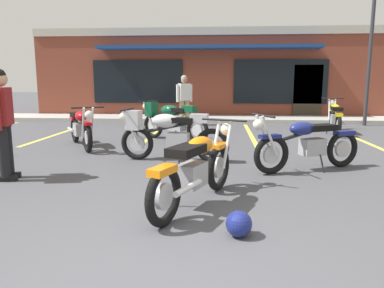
# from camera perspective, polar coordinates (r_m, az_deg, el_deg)

# --- Properties ---
(ground_plane) EXTENTS (80.00, 80.00, 0.00)m
(ground_plane) POSITION_cam_1_polar(r_m,az_deg,el_deg) (6.31, -0.34, -3.95)
(ground_plane) COLOR #47474C
(sidewalk_kerb) EXTENTS (22.00, 1.80, 0.14)m
(sidewalk_kerb) POSITION_cam_1_polar(r_m,az_deg,el_deg) (13.98, 2.34, 3.93)
(sidewalk_kerb) COLOR #A8A59E
(sidewalk_kerb) RESTS_ON ground_plane
(brick_storefront_building) EXTENTS (14.14, 7.22, 3.55)m
(brick_storefront_building) POSITION_cam_1_polar(r_m,az_deg,el_deg) (17.99, 2.88, 10.68)
(brick_storefront_building) COLOR brown
(brick_storefront_building) RESTS_ON ground_plane
(painted_stall_lines) EXTENTS (13.73, 4.80, 0.01)m
(painted_stall_lines) POSITION_cam_1_polar(r_m,az_deg,el_deg) (10.42, 1.59, 1.54)
(painted_stall_lines) COLOR #DBCC4C
(painted_stall_lines) RESTS_ON ground_plane
(motorcycle_foreground_classic) EXTENTS (1.10, 2.00, 0.98)m
(motorcycle_foreground_classic) POSITION_cam_1_polar(r_m,az_deg,el_deg) (4.44, 0.62, -3.73)
(motorcycle_foreground_classic) COLOR black
(motorcycle_foreground_classic) RESTS_ON ground_plane
(motorcycle_red_sportbike) EXTENTS (1.86, 1.37, 0.98)m
(motorcycle_red_sportbike) POSITION_cam_1_polar(r_m,az_deg,el_deg) (9.34, -3.30, 3.82)
(motorcycle_red_sportbike) COLOR black
(motorcycle_red_sportbike) RESTS_ON ground_plane
(motorcycle_blue_standard) EXTENTS (0.75, 2.10, 0.98)m
(motorcycle_blue_standard) POSITION_cam_1_polar(r_m,az_deg,el_deg) (11.33, 21.30, 3.89)
(motorcycle_blue_standard) COLOR black
(motorcycle_blue_standard) RESTS_ON ground_plane
(motorcycle_green_cafe_racer) EXTENTS (2.11, 0.70, 0.98)m
(motorcycle_green_cafe_racer) POSITION_cam_1_polar(r_m,az_deg,el_deg) (6.89, -3.77, 1.68)
(motorcycle_green_cafe_racer) COLOR black
(motorcycle_green_cafe_racer) RESTS_ON ground_plane
(motorcycle_orange_scrambler) EXTENTS (1.36, 1.86, 0.98)m
(motorcycle_orange_scrambler) POSITION_cam_1_polar(r_m,az_deg,el_deg) (8.68, -16.88, 2.52)
(motorcycle_orange_scrambler) COLOR black
(motorcycle_orange_scrambler) RESTS_ON ground_plane
(motorcycle_cream_vintage) EXTENTS (1.97, 1.17, 0.98)m
(motorcycle_cream_vintage) POSITION_cam_1_polar(r_m,az_deg,el_deg) (6.45, 17.45, 0.08)
(motorcycle_cream_vintage) COLOR black
(motorcycle_cream_vintage) RESTS_ON ground_plane
(person_in_shorts_foreground) EXTENTS (0.35, 0.60, 1.68)m
(person_in_shorts_foreground) POSITION_cam_1_polar(r_m,az_deg,el_deg) (6.20, -27.25, 3.64)
(person_in_shorts_foreground) COLOR black
(person_in_shorts_foreground) RESTS_ON ground_plane
(person_by_back_row) EXTENTS (0.55, 0.43, 1.68)m
(person_by_back_row) POSITION_cam_1_polar(r_m,az_deg,el_deg) (12.42, -1.19, 7.28)
(person_by_back_row) COLOR black
(person_by_back_row) RESTS_ON ground_plane
(helmet_on_pavement) EXTENTS (0.26, 0.26, 0.26)m
(helmet_on_pavement) POSITION_cam_1_polar(r_m,az_deg,el_deg) (3.68, 7.27, -12.15)
(helmet_on_pavement) COLOR navy
(helmet_on_pavement) RESTS_ON ground_plane
(parking_lot_lamp_post) EXTENTS (0.24, 0.76, 4.56)m
(parking_lot_lamp_post) POSITION_cam_1_polar(r_m,az_deg,el_deg) (13.66, 26.23, 15.11)
(parking_lot_lamp_post) COLOR #2D2D33
(parking_lot_lamp_post) RESTS_ON ground_plane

